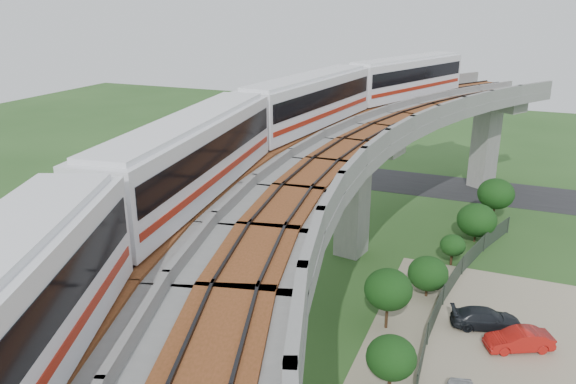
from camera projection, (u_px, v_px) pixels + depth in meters
name	position (u px, v px, depth m)	size (l,w,h in m)	color
ground	(291.00, 316.00, 35.46)	(160.00, 160.00, 0.00)	#274B1E
asphalt_road	(392.00, 181.00, 61.73)	(60.00, 8.00, 0.03)	#232326
viaduct	(355.00, 187.00, 31.14)	(19.58, 73.98, 11.40)	#99968E
metro_train	(291.00, 128.00, 30.52)	(11.15, 61.34, 3.64)	white
fence	(451.00, 339.00, 31.74)	(3.87, 38.73, 1.50)	#2D382D
tree_0	(496.00, 194.00, 49.52)	(3.18, 3.18, 4.02)	#382314
tree_1	(477.00, 220.00, 45.69)	(3.18, 3.18, 3.26)	#382314
tree_2	(453.00, 245.00, 41.73)	(1.89, 1.89, 2.41)	#382314
tree_3	(428.00, 273.00, 37.21)	(2.67, 2.67, 2.86)	#382314
tree_4	(388.00, 289.00, 33.28)	(2.88, 2.88, 3.87)	#382314
tree_5	(391.00, 358.00, 27.32)	(2.49, 2.49, 3.49)	#382314
car_red	(519.00, 340.00, 31.82)	(1.32, 3.77, 1.24)	#AB140F
car_dark	(486.00, 318.00, 33.98)	(1.68, 4.14, 1.20)	black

